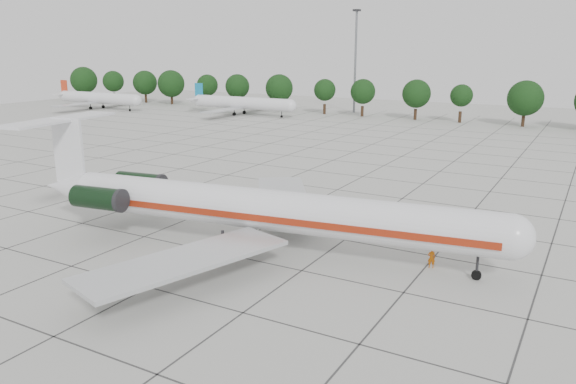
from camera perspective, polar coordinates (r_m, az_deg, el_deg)
name	(u,v)px	position (r m, az deg, el deg)	size (l,w,h in m)	color
ground	(267,226)	(53.30, -2.15, -3.50)	(260.00, 260.00, 0.00)	#B9B9B1
apron_joints	(334,192)	(66.03, 4.67, 0.04)	(170.00, 170.00, 0.02)	#383838
main_airliner	(244,207)	(46.82, -4.51, -1.49)	(43.27, 33.83, 10.19)	silver
ground_crew	(431,258)	(44.66, 14.37, -6.50)	(0.59, 0.39, 1.63)	#D4600C
bg_airliner_a	(98,98)	(162.65, -18.71, 9.01)	(28.24, 27.20, 7.40)	silver
bg_airliner_b	(242,103)	(141.03, -4.72, 8.98)	(28.24, 27.20, 7.40)	silver
tree_line	(416,94)	(134.15, 12.92, 9.70)	(249.86, 8.44, 10.22)	#332114
floodlight_mast	(356,56)	(146.53, 6.87, 13.59)	(1.60, 1.60, 25.45)	slate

